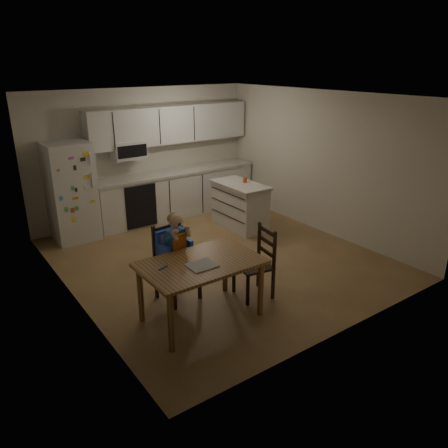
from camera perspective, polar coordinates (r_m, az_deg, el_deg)
room at (r=6.95m, az=-3.22°, el=6.31°), size 4.52×5.01×2.51m
refrigerator at (r=7.93m, az=-19.34°, el=4.00°), size 0.72×0.70×1.70m
kitchen_run at (r=8.76m, az=-6.62°, el=6.72°), size 3.37×0.62×2.15m
kitchen_island at (r=8.13m, az=2.06°, el=2.45°), size 0.60×1.15×0.85m
red_cup at (r=8.08m, az=2.75°, el=5.79°), size 0.08×0.08×0.10m
dining_table at (r=5.18m, az=-3.05°, el=-5.96°), size 1.40×0.90×0.75m
napkin at (r=5.03m, az=-2.94°, el=-5.43°), size 0.32×0.28×0.01m
toddler_spoon at (r=5.01m, az=-8.07°, el=-5.72°), size 0.12×0.06×0.02m
chair_booster at (r=5.63m, az=-6.53°, el=-3.02°), size 0.50×0.50×1.19m
chair_side at (r=5.76m, az=4.73°, el=-4.39°), size 0.48×0.48×0.95m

